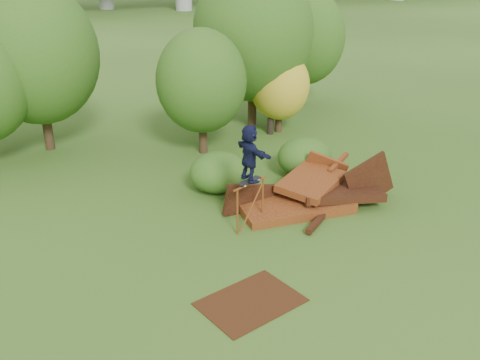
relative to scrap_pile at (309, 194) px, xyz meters
name	(u,v)px	position (x,y,z in m)	size (l,w,h in m)	color
ground	(297,255)	(-1.94, -2.56, -0.36)	(240.00, 240.00, 0.00)	#2D5116
scrap_pile	(309,194)	(0.00, 0.00, 0.00)	(5.93, 3.56, 2.01)	#501A0E
grind_rail	(250,198)	(-2.43, -0.61, 0.63)	(1.35, 0.61, 1.48)	brown
skateboard	(250,181)	(-2.47, -0.63, 1.19)	(0.85, 0.53, 0.09)	black
skater	(250,153)	(-2.47, -0.63, 2.04)	(1.55, 0.49, 1.67)	#111434
flat_plate	(251,302)	(-4.05, -3.95, -0.34)	(2.30, 1.65, 0.03)	#3B1D0C
tree_1	(36,54)	(-7.01, 9.08, 3.57)	(4.82, 4.82, 6.71)	black
tree_2	(201,81)	(-1.35, 5.99, 2.60)	(3.55, 3.55, 5.01)	black
tree_3	(253,32)	(2.03, 8.33, 3.96)	(5.32, 5.32, 7.38)	black
tree_4	(280,86)	(2.75, 7.06, 1.78)	(2.67, 2.67, 3.68)	black
tree_5	(304,37)	(6.13, 10.69, 3.15)	(4.23, 4.23, 5.94)	black
shrub_left	(218,172)	(-2.25, 2.25, 0.33)	(1.99, 1.84, 1.38)	#204111
shrub_right	(304,157)	(1.13, 2.19, 0.36)	(2.02, 1.85, 1.43)	#204111
utility_pole	(273,20)	(2.26, 6.92, 4.61)	(1.40, 0.28, 9.80)	black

